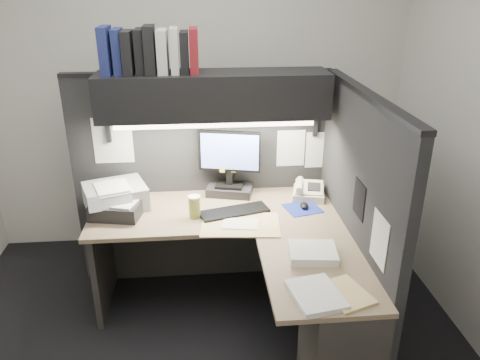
{
  "coord_description": "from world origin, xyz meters",
  "views": [
    {
      "loc": [
        0.02,
        -2.37,
        2.21
      ],
      "look_at": [
        0.28,
        0.51,
        0.97
      ],
      "focal_mm": 35.0,
      "sensor_mm": 36.0,
      "label": 1
    }
  ],
  "objects_px": {
    "coffee_cup": "(194,207)",
    "overhead_shelf": "(214,95)",
    "keyboard": "(234,212)",
    "telephone": "(309,192)",
    "monitor": "(230,170)",
    "notebook_stack": "(117,208)",
    "printer": "(115,196)",
    "desk": "(271,290)"
  },
  "relations": [
    {
      "from": "desk",
      "to": "monitor",
      "type": "relative_size",
      "value": 3.44
    },
    {
      "from": "keyboard",
      "to": "coffee_cup",
      "type": "relative_size",
      "value": 3.28
    },
    {
      "from": "telephone",
      "to": "overhead_shelf",
      "type": "bearing_deg",
      "value": -170.72
    },
    {
      "from": "monitor",
      "to": "notebook_stack",
      "type": "relative_size",
      "value": 1.51
    },
    {
      "from": "monitor",
      "to": "printer",
      "type": "relative_size",
      "value": 1.21
    },
    {
      "from": "desk",
      "to": "monitor",
      "type": "height_order",
      "value": "monitor"
    },
    {
      "from": "desk",
      "to": "printer",
      "type": "bearing_deg",
      "value": 146.22
    },
    {
      "from": "keyboard",
      "to": "notebook_stack",
      "type": "distance_m",
      "value": 0.8
    },
    {
      "from": "telephone",
      "to": "notebook_stack",
      "type": "distance_m",
      "value": 1.37
    },
    {
      "from": "coffee_cup",
      "to": "printer",
      "type": "bearing_deg",
      "value": 159.4
    },
    {
      "from": "coffee_cup",
      "to": "notebook_stack",
      "type": "relative_size",
      "value": 0.44
    },
    {
      "from": "desk",
      "to": "printer",
      "type": "distance_m",
      "value": 1.27
    },
    {
      "from": "telephone",
      "to": "printer",
      "type": "distance_m",
      "value": 1.39
    },
    {
      "from": "desk",
      "to": "monitor",
      "type": "bearing_deg",
      "value": 103.37
    },
    {
      "from": "keyboard",
      "to": "printer",
      "type": "relative_size",
      "value": 1.17
    },
    {
      "from": "keyboard",
      "to": "telephone",
      "type": "xyz_separation_m",
      "value": [
        0.57,
        0.21,
        0.03
      ]
    },
    {
      "from": "overhead_shelf",
      "to": "telephone",
      "type": "bearing_deg",
      "value": -3.84
    },
    {
      "from": "desk",
      "to": "telephone",
      "type": "xyz_separation_m",
      "value": [
        0.38,
        0.71,
        0.33
      ]
    },
    {
      "from": "desk",
      "to": "notebook_stack",
      "type": "relative_size",
      "value": 5.18
    },
    {
      "from": "printer",
      "to": "monitor",
      "type": "bearing_deg",
      "value": -10.23
    },
    {
      "from": "monitor",
      "to": "notebook_stack",
      "type": "bearing_deg",
      "value": -147.79
    },
    {
      "from": "overhead_shelf",
      "to": "coffee_cup",
      "type": "xyz_separation_m",
      "value": [
        -0.16,
        -0.29,
        -0.7
      ]
    },
    {
      "from": "overhead_shelf",
      "to": "coffee_cup",
      "type": "relative_size",
      "value": 10.69
    },
    {
      "from": "keyboard",
      "to": "coffee_cup",
      "type": "xyz_separation_m",
      "value": [
        -0.27,
        -0.03,
        0.06
      ]
    },
    {
      "from": "coffee_cup",
      "to": "telephone",
      "type": "bearing_deg",
      "value": 15.96
    },
    {
      "from": "overhead_shelf",
      "to": "keyboard",
      "type": "height_order",
      "value": "overhead_shelf"
    },
    {
      "from": "coffee_cup",
      "to": "printer",
      "type": "relative_size",
      "value": 0.36
    },
    {
      "from": "desk",
      "to": "coffee_cup",
      "type": "relative_size",
      "value": 11.72
    },
    {
      "from": "monitor",
      "to": "printer",
      "type": "distance_m",
      "value": 0.84
    },
    {
      "from": "monitor",
      "to": "telephone",
      "type": "bearing_deg",
      "value": 3.17
    },
    {
      "from": "monitor",
      "to": "keyboard",
      "type": "distance_m",
      "value": 0.37
    },
    {
      "from": "coffee_cup",
      "to": "monitor",
      "type": "bearing_deg",
      "value": 52.84
    },
    {
      "from": "coffee_cup",
      "to": "overhead_shelf",
      "type": "bearing_deg",
      "value": 61.46
    },
    {
      "from": "coffee_cup",
      "to": "printer",
      "type": "xyz_separation_m",
      "value": [
        -0.55,
        0.21,
        0.01
      ]
    },
    {
      "from": "printer",
      "to": "telephone",
      "type": "bearing_deg",
      "value": -18.56
    },
    {
      "from": "keyboard",
      "to": "monitor",
      "type": "bearing_deg",
      "value": 76.02
    },
    {
      "from": "desk",
      "to": "monitor",
      "type": "distance_m",
      "value": 0.97
    },
    {
      "from": "desk",
      "to": "coffee_cup",
      "type": "height_order",
      "value": "coffee_cup"
    },
    {
      "from": "desk",
      "to": "keyboard",
      "type": "distance_m",
      "value": 0.61
    },
    {
      "from": "notebook_stack",
      "to": "monitor",
      "type": "bearing_deg",
      "value": 18.51
    },
    {
      "from": "keyboard",
      "to": "printer",
      "type": "xyz_separation_m",
      "value": [
        -0.82,
        0.18,
        0.07
      ]
    },
    {
      "from": "overhead_shelf",
      "to": "notebook_stack",
      "type": "bearing_deg",
      "value": -163.41
    }
  ]
}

